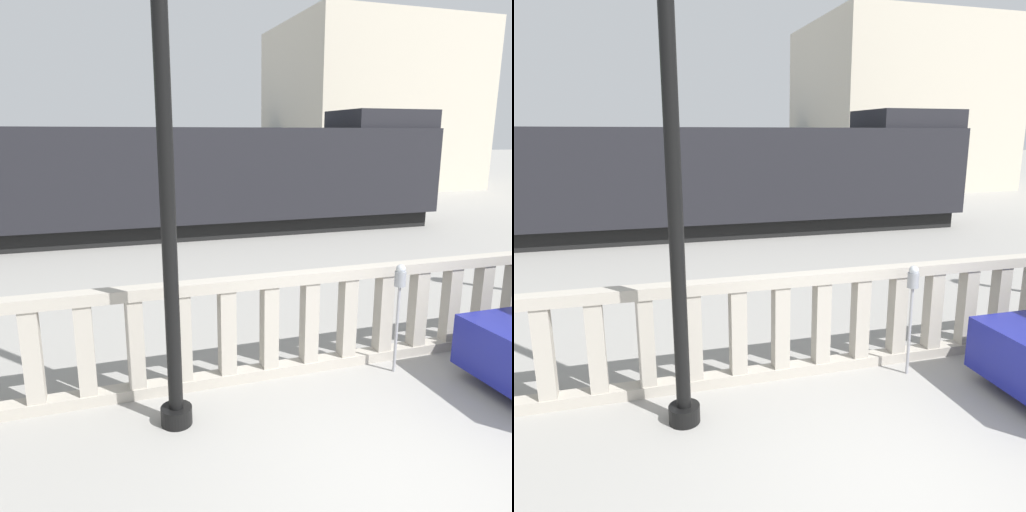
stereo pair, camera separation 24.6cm
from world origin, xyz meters
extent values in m
plane|color=gray|center=(0.00, 0.00, 0.00)|extent=(160.00, 160.00, 0.00)
cube|color=#ADA599|center=(0.00, 2.45, 0.07)|extent=(17.06, 0.24, 0.14)
cube|color=#ADA599|center=(0.00, 2.45, 1.32)|extent=(17.06, 0.24, 0.14)
cube|color=#ADA599|center=(-3.41, 2.45, 0.70)|extent=(0.20, 0.20, 1.11)
cube|color=#ADA599|center=(-2.85, 2.45, 0.70)|extent=(0.20, 0.20, 1.11)
cube|color=#ADA599|center=(-2.28, 2.45, 0.70)|extent=(0.20, 0.20, 1.11)
cube|color=#ADA599|center=(-1.71, 2.45, 0.70)|extent=(0.20, 0.20, 1.11)
cube|color=#ADA599|center=(-1.14, 2.45, 0.70)|extent=(0.20, 0.20, 1.11)
cube|color=#ADA599|center=(-0.57, 2.45, 0.70)|extent=(0.20, 0.20, 1.11)
cube|color=#ADA599|center=(0.00, 2.45, 0.70)|extent=(0.20, 0.20, 1.11)
cube|color=#ADA599|center=(0.57, 2.45, 0.70)|extent=(0.20, 0.20, 1.11)
cube|color=#ADA599|center=(1.14, 2.45, 0.70)|extent=(0.20, 0.20, 1.11)
cube|color=#ADA599|center=(1.71, 2.45, 0.70)|extent=(0.20, 0.20, 1.11)
cube|color=#ADA599|center=(2.28, 2.45, 0.70)|extent=(0.20, 0.20, 1.11)
cube|color=#ADA599|center=(2.85, 2.45, 0.70)|extent=(0.20, 0.20, 1.11)
cube|color=#ADA599|center=(3.41, 2.45, 0.70)|extent=(0.20, 0.20, 1.11)
cylinder|color=black|center=(-1.93, 1.70, 0.10)|extent=(0.35, 0.35, 0.20)
cylinder|color=black|center=(-1.93, 1.70, 3.40)|extent=(0.16, 0.16, 6.39)
cylinder|color=#99999E|center=(1.09, 2.03, 0.61)|extent=(0.04, 0.04, 1.21)
cylinder|color=gray|center=(1.09, 2.03, 1.31)|extent=(0.15, 0.15, 0.20)
sphere|color=#B2B7BC|center=(1.09, 2.03, 1.44)|extent=(0.12, 0.12, 0.12)
cylinder|color=black|center=(2.53, 1.62, 0.35)|extent=(0.70, 0.18, 0.70)
cube|color=black|center=(-1.72, 12.36, 0.28)|extent=(20.16, 2.35, 0.55)
cube|color=black|center=(-1.72, 12.36, 1.94)|extent=(20.57, 2.94, 2.77)
cube|color=black|center=(7.07, 12.36, 3.62)|extent=(3.00, 2.64, 0.60)
cube|color=black|center=(3.14, 26.63, 0.28)|extent=(27.61, 2.17, 0.55)
cube|color=navy|center=(3.14, 26.63, 1.95)|extent=(28.17, 2.71, 2.80)
cube|color=navy|center=(15.72, 26.63, 3.65)|extent=(3.00, 2.44, 0.60)
cube|color=beige|center=(13.75, 24.53, 4.66)|extent=(10.61, 9.31, 9.31)
camera|label=1|loc=(-2.64, -3.28, 3.14)|focal=35.00mm
camera|label=2|loc=(-2.41, -3.36, 3.14)|focal=35.00mm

